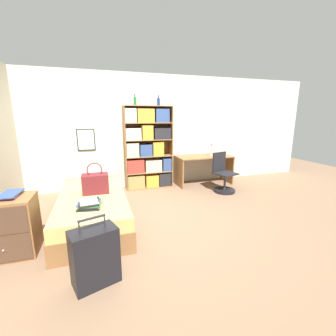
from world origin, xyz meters
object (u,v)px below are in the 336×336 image
at_px(bed, 93,208).
at_px(book_stack_on_bed, 90,204).
at_px(dresser, 8,227).
at_px(bottle_green, 135,101).
at_px(suitcase, 95,257).
at_px(bookcase, 148,150).
at_px(bottle_brown, 158,102).
at_px(magazine_pile_on_dresser, 9,195).
at_px(desk_lamp, 212,145).
at_px(desk_chair, 223,179).
at_px(desk, 204,164).
at_px(handbag, 95,183).

bearing_deg(bed, book_stack_on_bed, -92.79).
bearing_deg(dresser, bottle_green, 48.31).
bearing_deg(suitcase, dresser, 139.90).
height_order(bookcase, bottle_brown, bottle_brown).
bearing_deg(magazine_pile_on_dresser, bottle_green, 48.19).
bearing_deg(desk_lamp, magazine_pile_on_dresser, -152.83).
relative_size(suitcase, bottle_green, 2.85).
bearing_deg(desk_chair, suitcase, -142.00).
xyz_separation_m(suitcase, bottle_brown, (1.46, 2.92, 1.67)).
bearing_deg(desk, bottle_brown, 174.11).
relative_size(handbag, desk_lamp, 1.26).
relative_size(bed, suitcase, 2.93).
relative_size(handbag, desk, 0.36).
height_order(book_stack_on_bed, magazine_pile_on_dresser, magazine_pile_on_dresser).
xyz_separation_m(bottle_green, bottle_brown, (0.51, -0.08, -0.01)).
relative_size(handbag, bottle_brown, 2.15).
relative_size(bed, bookcase, 1.12).
distance_m(suitcase, desk, 3.81).
bearing_deg(desk_lamp, bed, -154.16).
relative_size(bookcase, desk, 1.39).
xyz_separation_m(handbag, desk_chair, (2.70, 0.66, -0.35)).
distance_m(desk_lamp, desk_chair, 0.95).
relative_size(handbag, magazine_pile_on_dresser, 1.30).
height_order(suitcase, dresser, dresser).
bearing_deg(dresser, bottle_brown, 40.57).
bearing_deg(desk, desk_chair, -77.17).
bearing_deg(handbag, bottle_green, 58.86).
xyz_separation_m(desk, desk_chair, (0.15, -0.67, -0.23)).
height_order(dresser, desk, dresser).
bearing_deg(magazine_pile_on_dresser, desk_chair, 18.81).
bearing_deg(bed, desk, 27.84).
bearing_deg(book_stack_on_bed, magazine_pile_on_dresser, -178.29).
relative_size(book_stack_on_bed, suitcase, 0.53).
relative_size(magazine_pile_on_dresser, desk, 0.28).
relative_size(bed, dresser, 2.93).
xyz_separation_m(suitcase, bookcase, (1.20, 2.94, 0.61)).
xyz_separation_m(bed, bookcase, (1.23, 1.51, 0.67)).
height_order(bottle_green, desk, bottle_green).
bearing_deg(bottle_brown, bookcase, 174.84).
xyz_separation_m(handbag, bottle_brown, (1.43, 1.45, 1.34)).
relative_size(handbag, dresser, 0.68).
relative_size(dresser, desk, 0.53).
bearing_deg(bottle_brown, book_stack_on_bed, -126.97).
bearing_deg(bottle_brown, bottle_green, 171.41).
relative_size(bed, desk_chair, 2.41).
relative_size(magazine_pile_on_dresser, desk_lamp, 0.97).
xyz_separation_m(bottle_brown, desk, (1.11, -0.11, -1.46)).
height_order(bottle_brown, desk_lamp, bottle_brown).
bearing_deg(bookcase, bottle_brown, -5.16).
bearing_deg(book_stack_on_bed, suitcase, -86.60).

